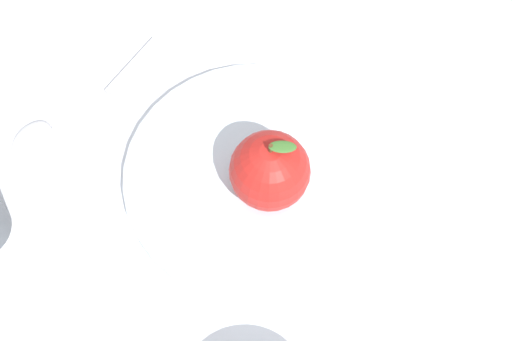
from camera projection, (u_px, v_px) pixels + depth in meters
The scene contains 5 objects.
ground_plane at pixel (230, 178), 0.65m from camera, with size 2.40×2.40×0.00m, color silver.
dinner_plate at pixel (256, 176), 0.64m from camera, with size 0.26×0.26×0.02m.
apple at pixel (270, 171), 0.60m from camera, with size 0.07×0.07×0.08m.
knife at pixel (113, 94), 0.69m from camera, with size 0.12×0.18×0.01m.
spoon at pixel (45, 126), 0.67m from camera, with size 0.10×0.16×0.01m.
Camera 1 is at (0.04, -0.29, 0.58)m, focal length 46.30 mm.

